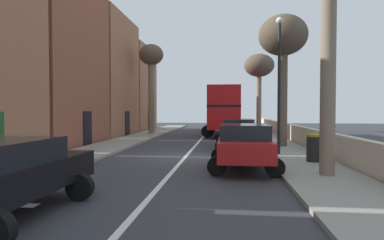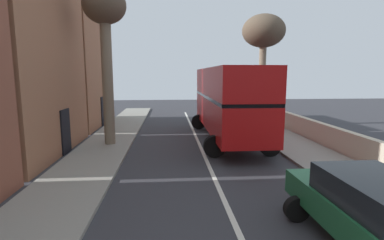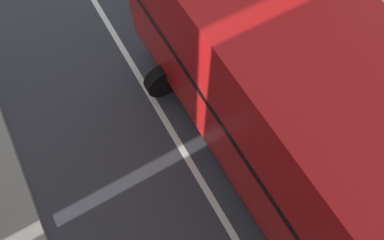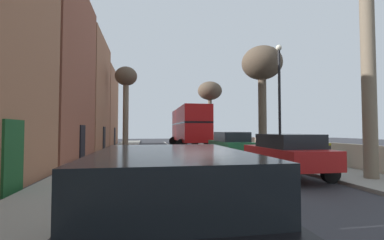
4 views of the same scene
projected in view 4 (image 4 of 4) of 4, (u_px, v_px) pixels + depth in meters
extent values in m
plane|color=#333338|center=(204.00, 167.00, 12.24)|extent=(84.00, 84.00, 0.00)
cube|color=silver|center=(204.00, 167.00, 12.24)|extent=(0.16, 54.00, 0.01)
cube|color=gray|center=(97.00, 169.00, 11.36)|extent=(2.60, 60.00, 0.12)
cube|color=gray|center=(297.00, 164.00, 13.12)|extent=(2.60, 60.00, 0.12)
cube|color=#194C23|center=(13.00, 157.00, 7.19)|extent=(0.08, 1.10, 2.10)
cube|color=brown|center=(47.00, 72.00, 14.85)|extent=(4.00, 7.68, 10.39)
cube|color=black|center=(82.00, 143.00, 15.05)|extent=(0.08, 1.10, 2.10)
cube|color=#9E6647|center=(81.00, 94.00, 22.71)|extent=(4.00, 7.68, 10.07)
cube|color=black|center=(104.00, 138.00, 22.92)|extent=(0.08, 1.10, 2.10)
cube|color=#9E6647|center=(98.00, 107.00, 30.56)|extent=(4.00, 7.68, 9.07)
cube|color=black|center=(115.00, 136.00, 30.78)|extent=(0.08, 1.10, 2.10)
cube|color=beige|center=(323.00, 153.00, 13.42)|extent=(0.36, 54.00, 1.17)
cube|color=#B81212|center=(189.00, 132.00, 26.61)|extent=(2.51, 10.31, 1.70)
cube|color=black|center=(189.00, 124.00, 26.64)|extent=(2.54, 10.21, 0.16)
cube|color=#B81212|center=(189.00, 116.00, 26.68)|extent=(2.51, 10.31, 1.50)
cube|color=black|center=(182.00, 131.00, 31.66)|extent=(2.20, 0.06, 1.19)
cylinder|color=black|center=(173.00, 141.00, 29.78)|extent=(1.00, 0.30, 1.00)
cylinder|color=black|center=(195.00, 141.00, 30.24)|extent=(1.00, 0.30, 1.00)
cylinder|color=black|center=(182.00, 145.00, 22.89)|extent=(1.00, 0.30, 1.00)
cylinder|color=black|center=(209.00, 144.00, 23.35)|extent=(1.00, 0.30, 1.00)
cube|color=black|center=(169.00, 214.00, 3.07)|extent=(1.83, 4.55, 0.61)
cube|color=black|center=(171.00, 172.00, 2.87)|extent=(1.66, 2.51, 0.47)
cylinder|color=black|center=(109.00, 218.00, 4.28)|extent=(0.64, 0.23, 0.64)
cylinder|color=black|center=(213.00, 212.00, 4.58)|extent=(0.64, 0.23, 0.64)
cube|color=#1E6038|center=(230.00, 146.00, 16.08)|extent=(1.78, 4.39, 0.62)
cube|color=black|center=(231.00, 137.00, 15.89)|extent=(1.63, 2.42, 0.58)
cylinder|color=black|center=(211.00, 152.00, 17.23)|extent=(0.64, 0.22, 0.64)
cylinder|color=black|center=(236.00, 152.00, 17.56)|extent=(0.64, 0.22, 0.64)
cylinder|color=black|center=(223.00, 156.00, 14.56)|extent=(0.64, 0.22, 0.64)
cylinder|color=black|center=(253.00, 155.00, 14.89)|extent=(0.64, 0.22, 0.64)
cube|color=#AD1919|center=(286.00, 156.00, 9.71)|extent=(1.83, 4.00, 0.66)
cube|color=black|center=(289.00, 141.00, 9.54)|extent=(1.67, 2.21, 0.51)
cylinder|color=black|center=(250.00, 165.00, 10.75)|extent=(0.64, 0.22, 0.64)
cylinder|color=black|center=(290.00, 164.00, 11.07)|extent=(0.64, 0.22, 0.64)
cylinder|color=black|center=(280.00, 175.00, 8.31)|extent=(0.64, 0.22, 0.64)
cylinder|color=black|center=(331.00, 174.00, 8.63)|extent=(0.64, 0.22, 0.64)
cylinder|color=brown|center=(262.00, 113.00, 17.35)|extent=(0.55, 0.55, 5.75)
ellipsoid|color=brown|center=(262.00, 63.00, 17.49)|extent=(2.75, 2.75, 2.30)
cylinder|color=#7A6B56|center=(126.00, 114.00, 24.66)|extent=(0.54, 0.54, 6.53)
ellipsoid|color=brown|center=(126.00, 76.00, 24.81)|extent=(2.13, 2.13, 1.83)
cylinder|color=#7A6B56|center=(368.00, 72.00, 9.05)|extent=(0.46, 0.46, 7.47)
cylinder|color=#7A6B56|center=(210.00, 119.00, 32.26)|extent=(0.50, 0.50, 6.08)
ellipsoid|color=brown|center=(210.00, 91.00, 32.41)|extent=(3.08, 3.08, 2.35)
cylinder|color=black|center=(280.00, 106.00, 13.66)|extent=(0.14, 0.14, 6.00)
sphere|color=silver|center=(279.00, 48.00, 13.79)|extent=(0.32, 0.32, 0.32)
cylinder|color=black|center=(325.00, 156.00, 11.63)|extent=(0.52, 0.52, 0.98)
cylinder|color=olive|center=(325.00, 144.00, 11.66)|extent=(0.55, 0.55, 0.10)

